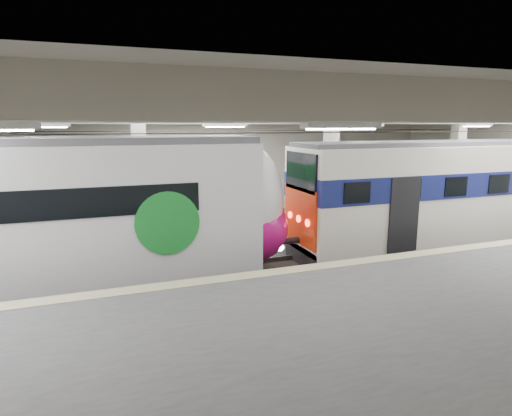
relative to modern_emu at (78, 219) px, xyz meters
name	(u,v)px	position (x,y,z in m)	size (l,w,h in m)	color
station_hall	(262,185)	(5.09, -1.74, 0.98)	(36.00, 24.00, 5.75)	black
modern_emu	(78,219)	(0.00, 0.00, 0.00)	(14.39, 2.97, 4.61)	white
older_rer	(446,193)	(13.68, 0.00, 0.01)	(13.11, 2.90, 4.34)	white
far_train	(30,195)	(-1.97, 5.50, -0.05)	(13.39, 2.95, 4.29)	white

